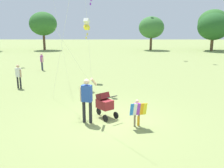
{
  "coord_description": "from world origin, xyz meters",
  "views": [
    {
      "loc": [
        0.1,
        -8.87,
        3.53
      ],
      "look_at": [
        0.09,
        0.62,
        1.3
      ],
      "focal_mm": 39.35,
      "sensor_mm": 36.0,
      "label": 1
    }
  ],
  "objects_px": {
    "stroller": "(105,103)",
    "person_sitting_far": "(19,74)",
    "kite_blue_high": "(87,24)",
    "person_red_shirt": "(42,60)",
    "child_with_butterfly_kite": "(138,111)",
    "person_adult_flyer": "(87,97)"
  },
  "relations": [
    {
      "from": "person_adult_flyer",
      "to": "stroller",
      "type": "relative_size",
      "value": 1.7
    },
    {
      "from": "child_with_butterfly_kite",
      "to": "person_sitting_far",
      "type": "height_order",
      "value": "person_sitting_far"
    },
    {
      "from": "person_sitting_far",
      "to": "person_red_shirt",
      "type": "bearing_deg",
      "value": 93.14
    },
    {
      "from": "kite_blue_high",
      "to": "person_sitting_far",
      "type": "xyz_separation_m",
      "value": [
        -3.78,
        -2.3,
        -2.84
      ]
    },
    {
      "from": "person_adult_flyer",
      "to": "kite_blue_high",
      "type": "distance_m",
      "value": 8.03
    },
    {
      "from": "kite_blue_high",
      "to": "person_red_shirt",
      "type": "bearing_deg",
      "value": 137.72
    },
    {
      "from": "person_adult_flyer",
      "to": "kite_blue_high",
      "type": "bearing_deg",
      "value": 95.41
    },
    {
      "from": "person_red_shirt",
      "to": "person_sitting_far",
      "type": "bearing_deg",
      "value": -86.86
    },
    {
      "from": "person_adult_flyer",
      "to": "kite_blue_high",
      "type": "height_order",
      "value": "kite_blue_high"
    },
    {
      "from": "person_red_shirt",
      "to": "kite_blue_high",
      "type": "bearing_deg",
      "value": -42.28
    },
    {
      "from": "stroller",
      "to": "person_red_shirt",
      "type": "distance_m",
      "value": 12.05
    },
    {
      "from": "person_adult_flyer",
      "to": "stroller",
      "type": "bearing_deg",
      "value": 40.91
    },
    {
      "from": "child_with_butterfly_kite",
      "to": "person_adult_flyer",
      "type": "distance_m",
      "value": 1.91
    },
    {
      "from": "child_with_butterfly_kite",
      "to": "person_red_shirt",
      "type": "xyz_separation_m",
      "value": [
        -6.65,
        11.68,
        0.22
      ]
    },
    {
      "from": "person_sitting_far",
      "to": "kite_blue_high",
      "type": "bearing_deg",
      "value": 31.3
    },
    {
      "from": "person_red_shirt",
      "to": "person_sitting_far",
      "type": "height_order",
      "value": "person_red_shirt"
    },
    {
      "from": "stroller",
      "to": "person_sitting_far",
      "type": "distance_m",
      "value": 6.96
    },
    {
      "from": "child_with_butterfly_kite",
      "to": "kite_blue_high",
      "type": "bearing_deg",
      "value": 107.71
    },
    {
      "from": "kite_blue_high",
      "to": "person_red_shirt",
      "type": "height_order",
      "value": "kite_blue_high"
    },
    {
      "from": "person_adult_flyer",
      "to": "person_red_shirt",
      "type": "xyz_separation_m",
      "value": [
        -4.82,
        11.29,
        -0.18
      ]
    },
    {
      "from": "person_adult_flyer",
      "to": "kite_blue_high",
      "type": "relative_size",
      "value": 0.43
    },
    {
      "from": "person_red_shirt",
      "to": "person_adult_flyer",
      "type": "bearing_deg",
      "value": -66.86
    }
  ]
}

